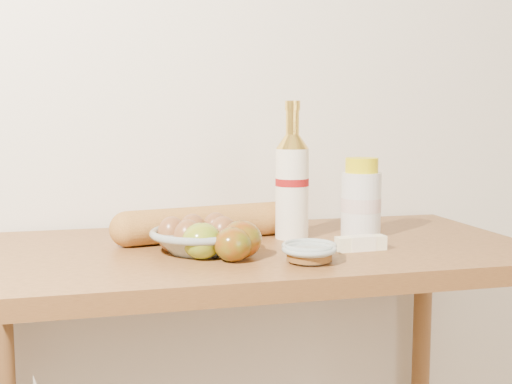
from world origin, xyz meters
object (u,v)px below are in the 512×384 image
Objects in this scene: table at (253,301)px; baguette at (212,223)px; bourbon_bottle at (292,183)px; cream_bottle at (361,200)px; egg_bowl at (200,237)px.

baguette is at bearing 129.52° from table.
bourbon_bottle is 0.17m from cream_bottle.
table is 6.58× the size of cream_bottle.
bourbon_bottle is (0.11, 0.06, 0.25)m from table.
bourbon_bottle reaches higher than table.
table is 0.34m from cream_bottle.
bourbon_bottle reaches higher than cream_bottle.
cream_bottle is 0.69× the size of egg_bowl.
bourbon_bottle is 1.17× the size of egg_bowl.
baguette is (-0.18, 0.03, -0.09)m from bourbon_bottle.
egg_bowl is at bearing -121.39° from baguette.
table is 0.20m from egg_bowl.
bourbon_bottle is 0.20m from baguette.
table is 2.56× the size of baguette.
cream_bottle is (0.16, -0.02, -0.04)m from bourbon_bottle.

